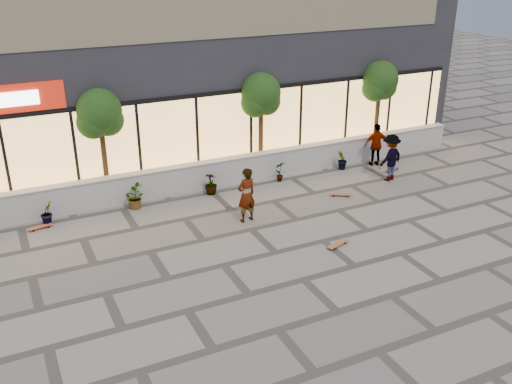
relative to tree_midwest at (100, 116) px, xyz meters
name	(u,v)px	position (x,y,z in m)	size (l,w,h in m)	color
ground	(304,280)	(3.50, -7.70, -2.99)	(80.00, 80.00, 0.00)	gray
planter_wall	(208,175)	(3.50, -0.70, -2.46)	(22.00, 0.42, 1.04)	silver
retail_building	(157,49)	(3.50, 4.79, 1.26)	(24.00, 9.17, 8.50)	#27272D
shrub_b	(47,213)	(-2.20, -1.25, -2.58)	(0.45, 0.36, 0.81)	#183D13
shrub_c	(134,197)	(0.60, -1.25, -2.58)	(0.73, 0.63, 0.81)	#183D13
shrub_d	(211,183)	(3.40, -1.25, -2.58)	(0.45, 0.45, 0.81)	#183D13
shrub_e	(280,171)	(6.20, -1.25, -2.58)	(0.43, 0.29, 0.81)	#183D13
shrub_f	(342,160)	(9.00, -1.25, -2.58)	(0.45, 0.36, 0.81)	#183D13
tree_midwest	(100,116)	(0.00, 0.00, 0.00)	(1.60, 1.50, 3.92)	#463519
tree_mideast	(261,97)	(6.00, 0.00, 0.00)	(1.60, 1.50, 3.92)	#463519
tree_east	(380,83)	(11.50, 0.00, 0.00)	(1.60, 1.50, 3.92)	#463519
skater_center	(246,195)	(3.63, -3.79, -2.08)	(0.66, 0.44, 1.82)	white
skater_right_near	(376,145)	(10.50, -1.40, -2.12)	(1.02, 0.42, 1.74)	white
skater_right_far	(390,158)	(10.00, -2.93, -2.09)	(1.16, 0.67, 1.80)	maroon
skateboard_center	(338,244)	(5.34, -6.53, -2.90)	(0.85, 0.47, 0.10)	brown
skateboard_left	(40,227)	(-2.49, -1.50, -2.91)	(0.77, 0.31, 0.09)	#E24D2A
skateboard_right_near	(340,194)	(7.47, -3.45, -2.91)	(0.75, 0.56, 0.09)	brown
skateboard_right_far	(393,169)	(10.75, -2.24, -2.91)	(0.80, 0.48, 0.09)	#46427A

